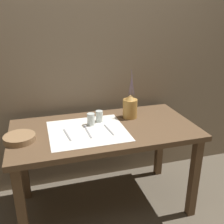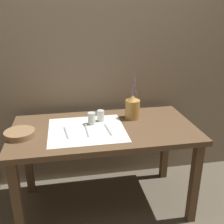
% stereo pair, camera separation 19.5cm
% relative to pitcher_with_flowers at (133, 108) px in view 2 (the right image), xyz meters
% --- Properties ---
extents(ground_plane, '(12.00, 12.00, 0.00)m').
position_rel_pitcher_with_flowers_xyz_m(ground_plane, '(-0.26, -0.14, -0.81)').
color(ground_plane, brown).
extents(stone_wall_back, '(7.00, 0.06, 2.40)m').
position_rel_pitcher_with_flowers_xyz_m(stone_wall_back, '(-0.26, 0.33, 0.39)').
color(stone_wall_back, gray).
rests_on(stone_wall_back, ground_plane).
extents(wooden_table, '(1.38, 0.72, 0.72)m').
position_rel_pitcher_with_flowers_xyz_m(wooden_table, '(-0.26, -0.14, -0.18)').
color(wooden_table, brown).
rests_on(wooden_table, ground_plane).
extents(linen_cloth, '(0.56, 0.51, 0.00)m').
position_rel_pitcher_with_flowers_xyz_m(linen_cloth, '(-0.39, -0.16, -0.09)').
color(linen_cloth, white).
rests_on(linen_cloth, wooden_table).
extents(pitcher_with_flowers, '(0.12, 0.12, 0.39)m').
position_rel_pitcher_with_flowers_xyz_m(pitcher_with_flowers, '(0.00, 0.00, 0.00)').
color(pitcher_with_flowers, '#B7843D').
rests_on(pitcher_with_flowers, wooden_table).
extents(wooden_bowl, '(0.21, 0.21, 0.04)m').
position_rel_pitcher_with_flowers_xyz_m(wooden_bowl, '(-0.86, -0.18, -0.07)').
color(wooden_bowl, '#8E6B47').
rests_on(wooden_bowl, wooden_table).
extents(glass_tumbler_near, '(0.06, 0.06, 0.09)m').
position_rel_pitcher_with_flowers_xyz_m(glass_tumbler_near, '(-0.34, -0.07, -0.04)').
color(glass_tumbler_near, silver).
rests_on(glass_tumbler_near, wooden_table).
extents(glass_tumbler_far, '(0.06, 0.06, 0.09)m').
position_rel_pitcher_with_flowers_xyz_m(glass_tumbler_far, '(-0.26, -0.02, -0.04)').
color(glass_tumbler_far, silver).
rests_on(glass_tumbler_far, wooden_table).
extents(fork_inner, '(0.04, 0.19, 0.00)m').
position_rel_pitcher_with_flowers_xyz_m(fork_inner, '(-0.54, -0.19, -0.09)').
color(fork_inner, '#939399').
rests_on(fork_inner, wooden_table).
extents(spoon_outer, '(0.02, 0.21, 0.02)m').
position_rel_pitcher_with_flowers_xyz_m(spoon_outer, '(-0.39, -0.13, -0.08)').
color(spoon_outer, '#939399').
rests_on(spoon_outer, wooden_table).
extents(knife_center, '(0.03, 0.20, 0.00)m').
position_rel_pitcher_with_flowers_xyz_m(knife_center, '(-0.24, -0.19, -0.09)').
color(knife_center, '#939399').
rests_on(knife_center, wooden_table).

